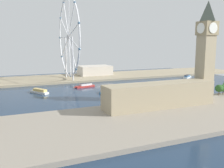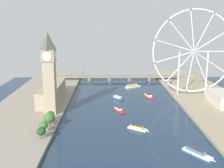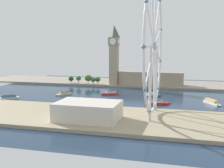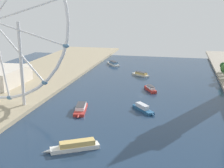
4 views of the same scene
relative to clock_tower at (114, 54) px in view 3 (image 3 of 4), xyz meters
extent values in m
plane|color=#1E334C|center=(86.26, 27.74, -51.33)|extent=(405.94, 405.94, 0.00)
cube|color=gray|center=(-31.72, 27.74, -49.83)|extent=(90.00, 520.00, 3.00)
cube|color=tan|center=(204.23, 27.74, -49.83)|extent=(90.00, 520.00, 3.00)
cube|color=tan|center=(0.00, 0.00, -17.82)|extent=(12.87, 12.87, 61.02)
cube|color=#928260|center=(0.00, 0.00, 19.15)|extent=(14.93, 14.93, 12.93)
pyramid|color=#4C564C|center=(0.00, 0.00, 35.08)|extent=(13.51, 13.51, 18.93)
cylinder|color=white|center=(0.00, 7.72, 19.15)|extent=(9.78, 0.50, 9.78)
cylinder|color=white|center=(0.00, -7.72, 19.15)|extent=(9.78, 0.50, 9.78)
cylinder|color=white|center=(7.72, 0.00, 19.15)|extent=(0.50, 9.78, 9.78)
cylinder|color=white|center=(-7.72, 0.00, 19.15)|extent=(0.50, 9.78, 9.78)
cube|color=tan|center=(-9.92, 57.82, -38.09)|extent=(22.00, 99.65, 20.49)
cylinder|color=#513823|center=(5.20, -71.28, -46.48)|extent=(0.80, 0.80, 3.71)
ellipsoid|color=#1E471E|center=(5.20, -71.28, -41.25)|extent=(8.45, 8.45, 7.60)
cylinder|color=#513823|center=(4.43, -58.39, -45.95)|extent=(0.80, 0.80, 4.77)
ellipsoid|color=#386B2D|center=(4.43, -58.39, -40.19)|extent=(8.42, 8.42, 7.58)
cylinder|color=#513823|center=(6.63, -41.25, -45.86)|extent=(0.80, 0.80, 4.94)
ellipsoid|color=#386B2D|center=(6.63, -41.25, -38.86)|extent=(11.35, 11.35, 10.22)
cylinder|color=#513823|center=(5.92, -32.99, -46.54)|extent=(0.80, 0.80, 3.58)
ellipsoid|color=#386B2D|center=(5.92, -32.99, -41.46)|extent=(8.23, 8.23, 7.41)
cylinder|color=#513823|center=(4.48, -25.63, -46.34)|extent=(0.80, 0.80, 3.99)
ellipsoid|color=#285623|center=(4.48, -25.63, -40.96)|extent=(8.46, 8.46, 7.61)
torus|color=silver|center=(188.31, 85.85, 14.25)|extent=(119.05, 2.28, 119.05)
cylinder|color=#99999E|center=(188.31, 85.85, 14.25)|extent=(7.01, 3.00, 7.01)
cylinder|color=silver|center=(217.51, 85.85, 14.25)|extent=(58.39, 1.37, 1.37)
cylinder|color=silver|center=(212.87, 85.85, 30.03)|extent=(49.86, 1.37, 32.72)
cylinder|color=silver|center=(200.44, 85.85, 40.80)|extent=(25.50, 1.37, 53.68)
cylinder|color=silver|center=(184.16, 85.85, 43.14)|extent=(9.66, 1.37, 57.99)
cylinder|color=silver|center=(169.19, 85.85, 36.31)|extent=(39.27, 1.37, 45.02)
cylinder|color=silver|center=(160.30, 85.85, 22.47)|extent=(56.41, 1.37, 17.76)
cylinder|color=silver|center=(160.30, 85.85, 6.02)|extent=(56.41, 1.37, 17.76)
cylinder|color=silver|center=(169.19, 85.85, -7.82)|extent=(39.27, 1.37, 45.02)
cylinder|color=silver|center=(184.16, 85.85, -14.65)|extent=(9.66, 1.37, 57.99)
cylinder|color=silver|center=(200.44, 85.85, -12.31)|extent=(25.50, 1.37, 53.68)
cylinder|color=silver|center=(212.87, 85.85, -1.54)|extent=(49.86, 1.37, 32.72)
ellipsoid|color=teal|center=(246.70, 85.85, 14.25)|extent=(4.80, 3.20, 3.20)
ellipsoid|color=teal|center=(237.43, 85.85, 45.81)|extent=(4.80, 3.20, 3.20)
ellipsoid|color=teal|center=(150.08, 85.85, 58.37)|extent=(4.80, 3.20, 3.20)
ellipsoid|color=teal|center=(132.29, 85.85, 30.70)|extent=(4.80, 3.20, 3.20)
ellipsoid|color=teal|center=(132.29, 85.85, -2.20)|extent=(4.80, 3.20, 3.20)
ellipsoid|color=teal|center=(150.08, 85.85, -29.88)|extent=(4.80, 3.20, 3.20)
ellipsoid|color=teal|center=(180.00, 85.85, -43.55)|extent=(4.80, 3.20, 3.20)
ellipsoid|color=teal|center=(212.57, 85.85, -38.86)|extent=(4.80, 3.20, 3.20)
ellipsoid|color=teal|center=(237.43, 85.85, -17.32)|extent=(4.80, 3.20, 3.20)
cylinder|color=silver|center=(208.75, 85.85, -17.04)|extent=(2.40, 2.40, 62.58)
cylinder|color=silver|center=(167.88, 85.85, -17.04)|extent=(2.40, 2.40, 62.58)
cube|color=beige|center=(218.11, 34.37, -40.65)|extent=(36.02, 53.43, 15.36)
cube|color=#B22D28|center=(123.96, 82.04, -50.26)|extent=(12.43, 26.63, 2.14)
cone|color=#B22D28|center=(121.12, 96.66, -50.26)|extent=(2.98, 4.94, 2.14)
cube|color=white|center=(124.20, 80.78, -47.95)|extent=(9.34, 16.69, 2.49)
cube|color=#38383D|center=(124.20, 80.78, -46.52)|extent=(8.73, 15.09, 0.37)
cube|color=#235684|center=(78.57, 70.91, -50.37)|extent=(18.47, 20.78, 1.93)
cone|color=#235684|center=(70.15, 81.07, -50.37)|extent=(4.09, 4.37, 1.93)
cube|color=silver|center=(79.30, 70.04, -47.91)|extent=(11.53, 12.65, 2.98)
cube|color=beige|center=(95.88, -43.38, -50.40)|extent=(20.38, 16.89, 1.86)
cone|color=beige|center=(105.69, -50.34, -50.40)|extent=(4.12, 3.67, 1.86)
cube|color=#DBB766|center=(95.03, -42.78, -48.34)|extent=(14.28, 12.18, 2.28)
cube|color=#38383D|center=(95.03, -42.78, -47.03)|extent=(13.01, 11.17, 0.33)
cube|color=white|center=(107.19, 142.12, -50.18)|extent=(26.20, 18.71, 2.30)
cone|color=white|center=(120.64, 149.95, -50.18)|extent=(5.32, 4.41, 2.30)
cube|color=#DBB766|center=(106.03, 141.45, -47.61)|extent=(19.21, 14.09, 2.84)
cube|color=white|center=(139.57, -98.60, -50.41)|extent=(20.82, 25.83, 1.85)
cube|color=teal|center=(138.80, -97.49, -48.15)|extent=(14.28, 17.11, 2.67)
cube|color=#38383D|center=(138.80, -97.49, -46.56)|extent=(13.09, 15.56, 0.50)
cube|color=#B22D28|center=(78.87, 15.27, -50.10)|extent=(13.42, 20.54, 2.46)
cone|color=#B22D28|center=(84.08, 4.59, -50.10)|extent=(3.82, 4.39, 2.46)
cube|color=white|center=(78.42, 16.19, -47.76)|extent=(8.99, 12.58, 2.23)
cube|color=#38383D|center=(78.42, 16.19, -46.45)|extent=(8.28, 11.42, 0.38)
camera|label=1|loc=(-186.47, 180.04, 5.80)|focal=40.51mm
camera|label=2|loc=(66.12, -310.29, 56.21)|focal=44.94mm
camera|label=3|loc=(450.96, 118.33, 16.70)|focal=47.38mm
camera|label=4|loc=(53.65, 286.14, 26.06)|focal=48.82mm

